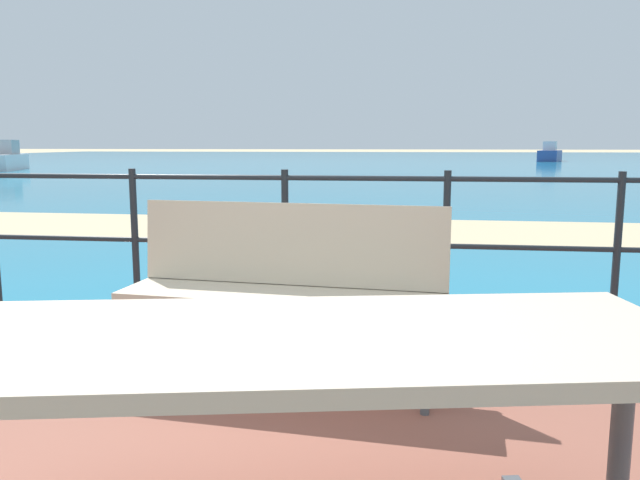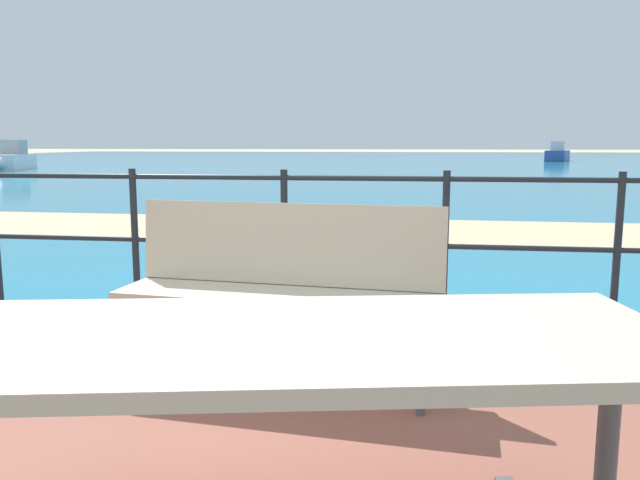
% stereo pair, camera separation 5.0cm
% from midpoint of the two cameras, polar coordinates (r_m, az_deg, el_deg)
% --- Properties ---
extents(sea_water, '(90.00, 90.00, 0.01)m').
position_cam_midpoint_polar(sea_water, '(41.40, 6.56, 7.02)').
color(sea_water, teal).
rests_on(sea_water, ground).
extents(beach_strip, '(54.03, 3.45, 0.01)m').
position_cam_midpoint_polar(beach_strip, '(9.01, 2.71, 0.95)').
color(beach_strip, tan).
rests_on(beach_strip, ground).
extents(picnic_table, '(1.93, 1.62, 0.76)m').
position_cam_midpoint_polar(picnic_table, '(1.46, -2.34, -15.27)').
color(picnic_table, tan).
rests_on(picnic_table, patio_paving).
extents(park_bench, '(1.58, 0.56, 0.88)m').
position_cam_midpoint_polar(park_bench, '(3.06, -3.58, -3.20)').
color(park_bench, '#BCAD93').
rests_on(park_bench, patio_paving).
extents(railing_fence, '(5.94, 0.04, 1.01)m').
position_cam_midpoint_polar(railing_fence, '(3.92, -3.53, 0.73)').
color(railing_fence, '#1E2328').
rests_on(railing_fence, patio_paving).
extents(boat_near, '(2.25, 3.97, 1.33)m').
position_cam_midpoint_polar(boat_near, '(45.76, 20.04, 7.27)').
color(boat_near, '#2D478C').
rests_on(boat_near, sea_water).
extents(boat_far, '(2.19, 4.19, 1.36)m').
position_cam_midpoint_polar(boat_far, '(32.30, -26.69, 6.53)').
color(boat_far, silver).
rests_on(boat_far, sea_water).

